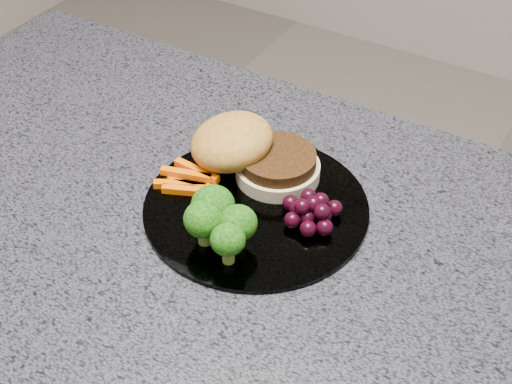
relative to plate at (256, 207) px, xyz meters
The scene contains 6 objects.
countertop 0.07m from the plate, 41.41° to the right, with size 1.20×0.60×0.04m, color #4D4C56.
plate is the anchor object (origin of this frame).
burger 0.07m from the plate, 128.81° to the left, with size 0.19×0.14×0.06m.
carrot_sticks 0.09m from the plate, behind, with size 0.07×0.05×0.02m.
broccoli 0.08m from the plate, 93.68° to the right, with size 0.08×0.08×0.06m.
grape_bunch 0.07m from the plate, ahead, with size 0.07×0.06×0.03m.
Camera 1 is at (0.26, -0.48, 1.46)m, focal length 50.00 mm.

